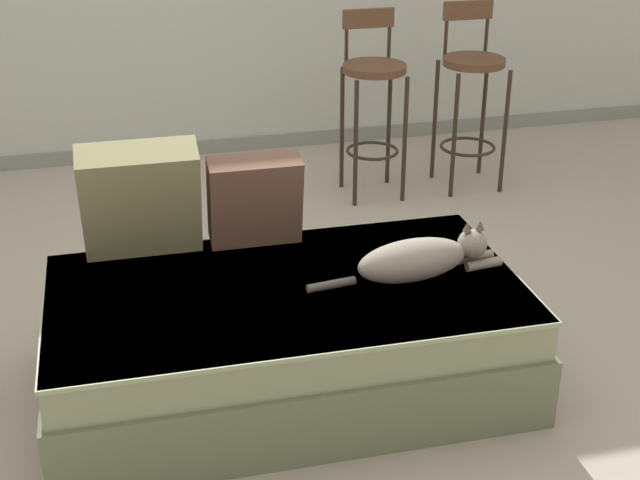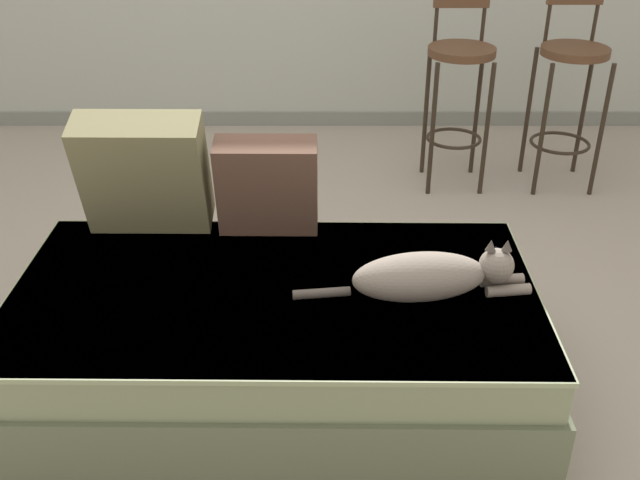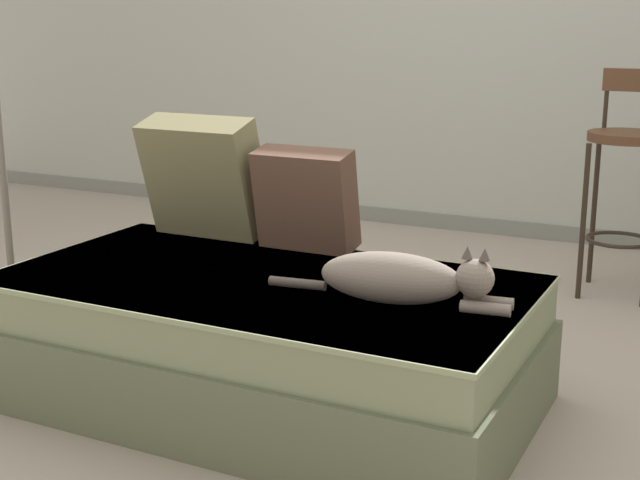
% 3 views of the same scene
% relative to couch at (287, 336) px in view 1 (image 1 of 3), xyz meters
% --- Properties ---
extents(ground_plane, '(16.00, 16.00, 0.00)m').
position_rel_couch_xyz_m(ground_plane, '(0.00, 0.40, -0.21)').
color(ground_plane, '#A89E8E').
rests_on(ground_plane, ground).
extents(wall_baseboard_trim, '(8.00, 0.02, 0.09)m').
position_rel_couch_xyz_m(wall_baseboard_trim, '(0.00, 2.60, -0.17)').
color(wall_baseboard_trim, gray).
rests_on(wall_baseboard_trim, ground).
extents(couch, '(1.72, 0.96, 0.42)m').
position_rel_couch_xyz_m(couch, '(0.00, 0.00, 0.00)').
color(couch, '#636B50').
rests_on(couch, ground).
extents(throw_pillow_corner, '(0.44, 0.27, 0.46)m').
position_rel_couch_xyz_m(throw_pillow_corner, '(-0.47, 0.38, 0.44)').
color(throw_pillow_corner, '#847F56').
rests_on(throw_pillow_corner, couch).
extents(throw_pillow_middle, '(0.35, 0.19, 0.37)m').
position_rel_couch_xyz_m(throw_pillow_middle, '(-0.04, 0.37, 0.39)').
color(throw_pillow_middle, brown).
rests_on(throw_pillow_middle, couch).
extents(cat, '(0.75, 0.22, 0.19)m').
position_rel_couch_xyz_m(cat, '(0.48, -0.05, 0.28)').
color(cat, gray).
rests_on(cat, couch).
extents(bar_stool_near_window, '(0.34, 0.34, 1.01)m').
position_rel_couch_xyz_m(bar_stool_near_window, '(0.86, 1.73, 0.38)').
color(bar_stool_near_window, '#2D2319').
rests_on(bar_stool_near_window, ground).
extents(bar_stool_by_doorway, '(0.34, 0.34, 1.02)m').
position_rel_couch_xyz_m(bar_stool_by_doorway, '(1.42, 1.73, 0.37)').
color(bar_stool_by_doorway, '#2D2319').
rests_on(bar_stool_by_doorway, ground).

